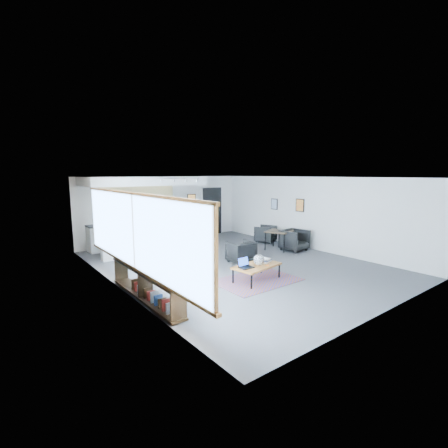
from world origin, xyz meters
TOP-DOWN VIEW (x-y plane):
  - room at (0.00, 0.00)m, footprint 7.02×9.02m
  - window at (-3.46, -0.90)m, footprint 0.10×5.95m
  - console at (-3.30, -1.05)m, footprint 0.35×3.00m
  - kitchenette at (-1.20, 3.71)m, footprint 4.20×1.96m
  - doorway at (2.30, 4.42)m, footprint 1.10×0.12m
  - track_light at (-0.59, 2.20)m, footprint 1.60×0.07m
  - wall_art_lower at (3.47, 0.40)m, footprint 0.03×0.38m
  - wall_art_upper at (3.47, 1.70)m, footprint 0.03×0.34m
  - kilim_rug at (-0.53, -1.56)m, footprint 2.10×1.44m
  - coffee_table at (-0.53, -1.56)m, footprint 1.36×0.88m
  - laptop at (-0.91, -1.53)m, footprint 0.35×0.29m
  - ceramic_pot at (-0.50, -1.61)m, footprint 0.28×0.28m
  - book_stack at (-0.16, -1.48)m, footprint 0.37×0.33m
  - coaster at (-0.36, -1.76)m, footprint 0.12×0.12m
  - armchair_left at (-1.69, 0.23)m, footprint 0.92×0.90m
  - armchair_right at (0.24, -0.03)m, footprint 0.80×0.76m
  - floor_lamp at (-0.54, 0.88)m, footprint 0.60×0.60m
  - dining_table at (2.47, 0.50)m, footprint 1.03×1.03m
  - dining_chair_near at (2.80, 0.05)m, footprint 0.74×0.70m
  - dining_chair_far at (3.00, 1.70)m, footprint 0.79×0.77m
  - microwave at (-0.02, 4.15)m, footprint 0.60×0.37m

SIDE VIEW (x-z plane):
  - kilim_rug at x=-0.53m, z-range 0.00..0.01m
  - dining_chair_far at x=3.00m, z-range 0.00..0.63m
  - console at x=-3.30m, z-range -0.07..0.73m
  - dining_chair_near at x=2.80m, z-range 0.00..0.71m
  - armchair_right at x=0.24m, z-range 0.00..0.74m
  - armchair_left at x=-1.69m, z-range 0.00..0.75m
  - coffee_table at x=-0.53m, z-range 0.18..0.59m
  - coaster at x=-0.36m, z-range 0.41..0.42m
  - book_stack at x=-0.16m, z-range 0.41..0.51m
  - laptop at x=-0.91m, z-range 0.36..0.61m
  - ceramic_pot at x=-0.50m, z-range 0.41..0.69m
  - dining_table at x=2.47m, z-range 0.28..0.96m
  - doorway at x=2.30m, z-range 0.00..2.15m
  - microwave at x=-0.02m, z-range 0.93..1.31m
  - room at x=0.00m, z-range -0.01..2.61m
  - kitchenette at x=-1.20m, z-range 0.08..2.68m
  - floor_lamp at x=-0.54m, z-range 0.60..2.22m
  - window at x=-3.46m, z-range 0.63..2.29m
  - wall_art_upper at x=3.47m, z-range 1.28..1.72m
  - wall_art_lower at x=3.47m, z-range 1.31..1.79m
  - track_light at x=-0.59m, z-range 2.45..2.60m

